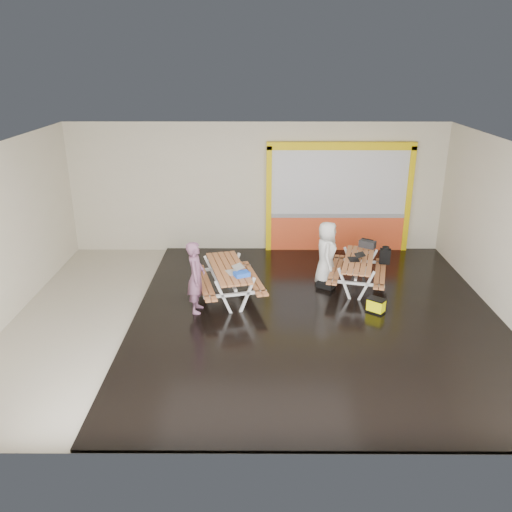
{
  "coord_description": "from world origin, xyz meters",
  "views": [
    {
      "loc": [
        0.05,
        -9.57,
        5.0
      ],
      "look_at": [
        0.0,
        0.9,
        1.0
      ],
      "focal_mm": 36.25,
      "sensor_mm": 36.0,
      "label": 1
    }
  ],
  "objects_px": {
    "picnic_table_left": "(228,275)",
    "fluke_bag": "(376,306)",
    "dark_case": "(326,284)",
    "picnic_table_right": "(358,266)",
    "laptop_left": "(234,270)",
    "laptop_right": "(356,258)",
    "blue_pouch": "(242,274)",
    "person_right": "(326,254)",
    "backpack": "(385,255)",
    "person_left": "(196,277)",
    "toolbox": "(367,244)"
  },
  "relations": [
    {
      "from": "laptop_right",
      "to": "blue_pouch",
      "type": "relative_size",
      "value": 1.17
    },
    {
      "from": "person_right",
      "to": "laptop_right",
      "type": "bearing_deg",
      "value": -107.2
    },
    {
      "from": "picnic_table_left",
      "to": "picnic_table_right",
      "type": "bearing_deg",
      "value": 11.33
    },
    {
      "from": "picnic_table_left",
      "to": "person_left",
      "type": "distance_m",
      "value": 0.92
    },
    {
      "from": "toolbox",
      "to": "person_right",
      "type": "bearing_deg",
      "value": -152.25
    },
    {
      "from": "blue_pouch",
      "to": "picnic_table_right",
      "type": "bearing_deg",
      "value": 22.35
    },
    {
      "from": "picnic_table_right",
      "to": "person_right",
      "type": "distance_m",
      "value": 0.77
    },
    {
      "from": "person_right",
      "to": "laptop_left",
      "type": "distance_m",
      "value": 2.37
    },
    {
      "from": "dark_case",
      "to": "fluke_bag",
      "type": "distance_m",
      "value": 1.54
    },
    {
      "from": "picnic_table_right",
      "to": "toolbox",
      "type": "relative_size",
      "value": 4.89
    },
    {
      "from": "backpack",
      "to": "fluke_bag",
      "type": "height_order",
      "value": "backpack"
    },
    {
      "from": "fluke_bag",
      "to": "picnic_table_right",
      "type": "bearing_deg",
      "value": 97.44
    },
    {
      "from": "toolbox",
      "to": "dark_case",
      "type": "height_order",
      "value": "toolbox"
    },
    {
      "from": "picnic_table_right",
      "to": "laptop_left",
      "type": "height_order",
      "value": "laptop_left"
    },
    {
      "from": "picnic_table_right",
      "to": "dark_case",
      "type": "xyz_separation_m",
      "value": [
        -0.71,
        -0.02,
        -0.44
      ]
    },
    {
      "from": "person_right",
      "to": "laptop_right",
      "type": "xyz_separation_m",
      "value": [
        0.64,
        -0.26,
        0.01
      ]
    },
    {
      "from": "picnic_table_right",
      "to": "blue_pouch",
      "type": "bearing_deg",
      "value": -157.65
    },
    {
      "from": "picnic_table_left",
      "to": "laptop_right",
      "type": "relative_size",
      "value": 6.07
    },
    {
      "from": "blue_pouch",
      "to": "toolbox",
      "type": "bearing_deg",
      "value": 32.16
    },
    {
      "from": "backpack",
      "to": "dark_case",
      "type": "distance_m",
      "value": 1.59
    },
    {
      "from": "picnic_table_right",
      "to": "backpack",
      "type": "relative_size",
      "value": 4.94
    },
    {
      "from": "toolbox",
      "to": "fluke_bag",
      "type": "distance_m",
      "value": 2.18
    },
    {
      "from": "backpack",
      "to": "fluke_bag",
      "type": "distance_m",
      "value": 1.85
    },
    {
      "from": "person_left",
      "to": "backpack",
      "type": "height_order",
      "value": "person_left"
    },
    {
      "from": "fluke_bag",
      "to": "dark_case",
      "type": "bearing_deg",
      "value": 124.92
    },
    {
      "from": "picnic_table_right",
      "to": "blue_pouch",
      "type": "distance_m",
      "value": 2.86
    },
    {
      "from": "fluke_bag",
      "to": "laptop_right",
      "type": "bearing_deg",
      "value": 100.61
    },
    {
      "from": "picnic_table_right",
      "to": "laptop_right",
      "type": "xyz_separation_m",
      "value": [
        -0.07,
        -0.02,
        0.22
      ]
    },
    {
      "from": "picnic_table_right",
      "to": "picnic_table_left",
      "type": "bearing_deg",
      "value": -168.67
    },
    {
      "from": "laptop_right",
      "to": "backpack",
      "type": "height_order",
      "value": "backpack"
    },
    {
      "from": "backpack",
      "to": "fluke_bag",
      "type": "bearing_deg",
      "value": -107.48
    },
    {
      "from": "toolbox",
      "to": "dark_case",
      "type": "relative_size",
      "value": 1.12
    },
    {
      "from": "person_right",
      "to": "fluke_bag",
      "type": "distance_m",
      "value": 1.84
    },
    {
      "from": "laptop_left",
      "to": "blue_pouch",
      "type": "distance_m",
      "value": 0.25
    },
    {
      "from": "person_right",
      "to": "blue_pouch",
      "type": "distance_m",
      "value": 2.34
    },
    {
      "from": "person_right",
      "to": "fluke_bag",
      "type": "bearing_deg",
      "value": -145.16
    },
    {
      "from": "picnic_table_right",
      "to": "toolbox",
      "type": "bearing_deg",
      "value": 66.15
    },
    {
      "from": "picnic_table_left",
      "to": "fluke_bag",
      "type": "distance_m",
      "value": 3.21
    },
    {
      "from": "fluke_bag",
      "to": "person_left",
      "type": "bearing_deg",
      "value": 179.19
    },
    {
      "from": "toolbox",
      "to": "person_left",
      "type": "bearing_deg",
      "value": -152.66
    },
    {
      "from": "picnic_table_left",
      "to": "fluke_bag",
      "type": "xyz_separation_m",
      "value": [
        3.11,
        -0.7,
        -0.4
      ]
    },
    {
      "from": "laptop_right",
      "to": "dark_case",
      "type": "relative_size",
      "value": 0.96
    },
    {
      "from": "picnic_table_right",
      "to": "person_left",
      "type": "height_order",
      "value": "person_left"
    },
    {
      "from": "laptop_right",
      "to": "backpack",
      "type": "distance_m",
      "value": 0.9
    },
    {
      "from": "picnic_table_right",
      "to": "fluke_bag",
      "type": "height_order",
      "value": "picnic_table_right"
    },
    {
      "from": "person_right",
      "to": "picnic_table_left",
      "type": "bearing_deg",
      "value": 115.28
    },
    {
      "from": "laptop_right",
      "to": "dark_case",
      "type": "distance_m",
      "value": 0.92
    },
    {
      "from": "laptop_left",
      "to": "laptop_right",
      "type": "bearing_deg",
      "value": 17.7
    },
    {
      "from": "picnic_table_left",
      "to": "dark_case",
      "type": "height_order",
      "value": "picnic_table_left"
    },
    {
      "from": "dark_case",
      "to": "blue_pouch",
      "type": "bearing_deg",
      "value": -151.06
    }
  ]
}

